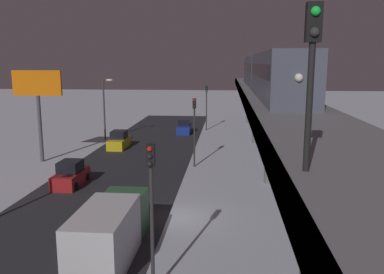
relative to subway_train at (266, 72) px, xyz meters
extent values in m
plane|color=silver|center=(6.72, 16.62, -8.71)|extent=(240.00, 240.00, 0.00)
cube|color=#28282D|center=(12.86, 16.62, -8.71)|extent=(11.00, 97.67, 0.01)
cube|color=slate|center=(0.00, 16.62, -2.18)|extent=(5.00, 97.67, 0.80)
cube|color=#38383D|center=(2.38, 16.62, -2.18)|extent=(0.24, 95.71, 0.80)
cylinder|color=slate|center=(0.00, -24.08, -5.65)|extent=(1.40, 1.40, 6.14)
cylinder|color=slate|center=(0.00, -7.80, -5.65)|extent=(1.40, 1.40, 6.14)
cylinder|color=slate|center=(0.00, 8.48, -5.65)|extent=(1.40, 1.40, 6.14)
cylinder|color=slate|center=(0.00, 24.76, -5.65)|extent=(1.40, 1.40, 6.14)
cube|color=#4C5160|center=(0.00, 9.30, -0.08)|extent=(2.90, 18.00, 3.40)
cube|color=black|center=(0.00, 9.30, 0.33)|extent=(2.94, 16.20, 0.90)
cube|color=#4C5160|center=(0.00, -9.30, -0.08)|extent=(2.90, 18.00, 3.40)
cube|color=black|center=(0.00, -9.30, 0.33)|extent=(2.94, 16.20, 0.90)
sphere|color=white|center=(0.00, 18.35, 0.09)|extent=(0.44, 0.44, 0.44)
cylinder|color=black|center=(1.80, 30.35, -0.18)|extent=(0.16, 0.16, 3.20)
cube|color=black|center=(1.80, 30.35, 1.77)|extent=(0.36, 0.28, 0.90)
sphere|color=#19F23F|center=(1.80, 30.51, 2.00)|extent=(0.22, 0.22, 0.22)
sphere|color=#333333|center=(1.80, 30.51, 1.54)|extent=(0.22, 0.22, 0.22)
cube|color=#A51E1E|center=(16.06, 10.62, -8.16)|extent=(1.80, 4.06, 1.10)
cube|color=black|center=(16.06, 10.62, -7.18)|extent=(1.58, 1.95, 0.87)
cylinder|color=black|center=(15.21, 11.87, -8.39)|extent=(0.20, 0.64, 0.64)
cylinder|color=black|center=(16.92, 11.87, -8.39)|extent=(0.20, 0.64, 0.64)
cylinder|color=black|center=(15.21, 9.36, -8.39)|extent=(0.20, 0.64, 0.64)
cylinder|color=black|center=(16.92, 9.36, -8.39)|extent=(0.20, 0.64, 0.64)
cube|color=navy|center=(9.66, -14.10, -8.16)|extent=(1.80, 4.18, 1.10)
cube|color=black|center=(9.66, -14.10, -7.18)|extent=(1.58, 2.01, 0.87)
cube|color=gold|center=(16.06, -3.70, -8.16)|extent=(1.80, 4.25, 1.10)
cube|color=black|center=(16.06, -3.70, -7.18)|extent=(1.58, 2.04, 0.87)
cube|color=#2D6038|center=(9.46, 19.09, -7.51)|extent=(2.30, 2.20, 2.40)
cube|color=silver|center=(9.46, 22.89, -7.31)|extent=(2.40, 5.00, 2.80)
cylinder|color=#2D2D2D|center=(6.76, 24.89, -5.96)|extent=(0.16, 0.16, 5.50)
cube|color=black|center=(6.76, 24.89, -2.76)|extent=(0.32, 0.32, 0.90)
sphere|color=red|center=(6.76, 25.07, -2.46)|extent=(0.20, 0.20, 0.20)
sphere|color=black|center=(6.76, 25.07, -2.76)|extent=(0.20, 0.20, 0.20)
sphere|color=black|center=(6.76, 25.07, -3.06)|extent=(0.20, 0.20, 0.20)
cylinder|color=#2D2D2D|center=(6.76, 4.00, -5.96)|extent=(0.16, 0.16, 5.50)
cube|color=black|center=(6.76, 4.00, -2.76)|extent=(0.32, 0.32, 0.90)
sphere|color=red|center=(6.76, 4.18, -2.46)|extent=(0.20, 0.20, 0.20)
sphere|color=black|center=(6.76, 4.18, -2.76)|extent=(0.20, 0.20, 0.20)
sphere|color=black|center=(6.76, 4.18, -3.06)|extent=(0.20, 0.20, 0.20)
cylinder|color=#2D2D2D|center=(6.76, -16.89, -5.96)|extent=(0.16, 0.16, 5.50)
cube|color=black|center=(6.76, -16.89, -2.76)|extent=(0.32, 0.32, 0.90)
sphere|color=black|center=(6.76, -16.71, -2.46)|extent=(0.20, 0.20, 0.20)
sphere|color=black|center=(6.76, -16.71, -2.76)|extent=(0.20, 0.20, 0.20)
sphere|color=#19E53F|center=(6.76, -16.71, -3.06)|extent=(0.20, 0.20, 0.20)
cylinder|color=#4C4C51|center=(21.91, 3.32, -5.46)|extent=(0.36, 0.36, 6.50)
cube|color=orange|center=(21.91, 3.32, -1.01)|extent=(4.80, 0.30, 2.40)
cylinder|color=#38383D|center=(19.16, -8.38, -4.96)|extent=(0.20, 0.20, 7.50)
ellipsoid|color=#F4E5B2|center=(18.36, -8.38, -1.21)|extent=(0.90, 0.44, 0.30)
camera|label=1|loc=(3.75, 40.07, 0.84)|focal=37.20mm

